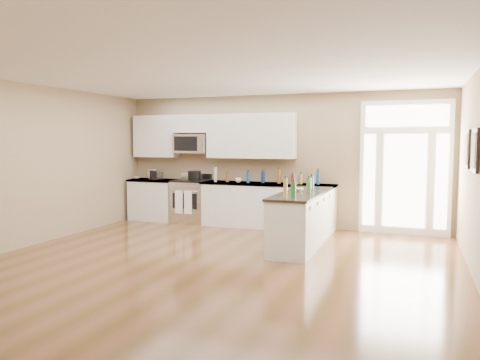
% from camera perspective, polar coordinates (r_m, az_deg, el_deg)
% --- Properties ---
extents(ground, '(8.00, 8.00, 0.00)m').
position_cam_1_polar(ground, '(6.52, -5.27, -11.49)').
color(ground, '#533717').
extents(room_shell, '(8.00, 8.00, 8.00)m').
position_cam_1_polar(room_shell, '(6.25, -5.39, 3.72)').
color(room_shell, '#9E8664').
rests_on(room_shell, ground).
extents(back_cabinet_left, '(1.10, 0.66, 0.94)m').
position_cam_1_polar(back_cabinet_left, '(10.96, -10.38, -2.53)').
color(back_cabinet_left, silver).
rests_on(back_cabinet_left, ground).
extents(back_cabinet_right, '(2.85, 0.66, 0.94)m').
position_cam_1_polar(back_cabinet_right, '(9.85, 3.31, -3.29)').
color(back_cabinet_right, silver).
rests_on(back_cabinet_right, ground).
extents(peninsula_cabinet, '(0.69, 2.32, 0.94)m').
position_cam_1_polar(peninsula_cabinet, '(8.19, 7.53, -5.01)').
color(peninsula_cabinet, silver).
rests_on(peninsula_cabinet, ground).
extents(upper_cabinet_left, '(1.04, 0.33, 0.95)m').
position_cam_1_polar(upper_cabinet_left, '(11.00, -10.15, 5.26)').
color(upper_cabinet_left, silver).
rests_on(upper_cabinet_left, room_shell).
extents(upper_cabinet_right, '(1.94, 0.33, 0.95)m').
position_cam_1_polar(upper_cabinet_right, '(10.02, 1.33, 5.39)').
color(upper_cabinet_right, silver).
rests_on(upper_cabinet_right, room_shell).
extents(upper_cabinet_short, '(0.82, 0.33, 0.40)m').
position_cam_1_polar(upper_cabinet_short, '(10.56, -5.80, 6.83)').
color(upper_cabinet_short, silver).
rests_on(upper_cabinet_short, room_shell).
extents(microwave, '(0.78, 0.41, 0.42)m').
position_cam_1_polar(microwave, '(10.52, -5.88, 4.44)').
color(microwave, silver).
rests_on(microwave, room_shell).
extents(entry_door, '(1.70, 0.10, 2.60)m').
position_cam_1_polar(entry_door, '(9.59, 19.45, 1.41)').
color(entry_door, white).
rests_on(entry_door, ground).
extents(wall_art_near, '(0.05, 0.58, 0.58)m').
position_cam_1_polar(wall_art_near, '(7.85, 25.97, 3.41)').
color(wall_art_near, black).
rests_on(wall_art_near, room_shell).
extents(wall_art_far, '(0.05, 0.58, 0.58)m').
position_cam_1_polar(wall_art_far, '(6.86, 26.73, 3.24)').
color(wall_art_far, black).
rests_on(wall_art_far, room_shell).
extents(kitchen_range, '(0.78, 0.69, 1.08)m').
position_cam_1_polar(kitchen_range, '(10.50, -5.95, -2.57)').
color(kitchen_range, silver).
rests_on(kitchen_range, ground).
extents(stockpot, '(0.34, 0.34, 0.23)m').
position_cam_1_polar(stockpot, '(10.35, -5.56, 0.57)').
color(stockpot, black).
rests_on(stockpot, kitchen_range).
extents(toaster_oven, '(0.34, 0.30, 0.24)m').
position_cam_1_polar(toaster_oven, '(10.83, -10.22, 0.70)').
color(toaster_oven, silver).
rests_on(toaster_oven, back_cabinet_left).
extents(cardboard_box, '(0.24, 0.20, 0.17)m').
position_cam_1_polar(cardboard_box, '(9.62, 6.44, 0.00)').
color(cardboard_box, brown).
rests_on(cardboard_box, back_cabinet_right).
extents(bowl_left, '(0.17, 0.17, 0.04)m').
position_cam_1_polar(bowl_left, '(11.16, -12.49, 0.26)').
color(bowl_left, white).
rests_on(bowl_left, back_cabinet_left).
extents(bowl_peninsula, '(0.22, 0.22, 0.05)m').
position_cam_1_polar(bowl_peninsula, '(8.31, 7.14, -1.16)').
color(bowl_peninsula, white).
rests_on(bowl_peninsula, peninsula_cabinet).
extents(cup_counter, '(0.15, 0.15, 0.10)m').
position_cam_1_polar(cup_counter, '(9.91, -0.20, -0.02)').
color(cup_counter, white).
rests_on(cup_counter, back_cabinet_right).
extents(counter_bottles, '(2.39, 2.44, 0.32)m').
position_cam_1_polar(counter_bottles, '(8.99, 4.96, -0.04)').
color(counter_bottles, '#19591E').
rests_on(counter_bottles, back_cabinet_right).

